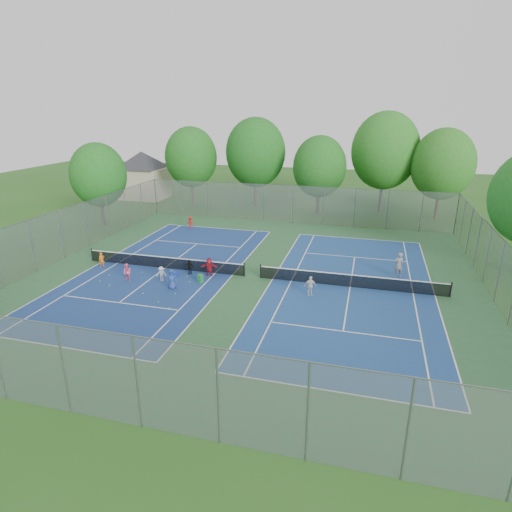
{
  "coord_description": "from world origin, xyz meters",
  "views": [
    {
      "loc": [
        7.81,
        -27.87,
        11.74
      ],
      "look_at": [
        0.0,
        1.0,
        1.3
      ],
      "focal_mm": 30.0,
      "sensor_mm": 36.0,
      "label": 1
    }
  ],
  "objects_px": {
    "ball_crate": "(175,274)",
    "instructor": "(399,265)",
    "ball_hopper": "(200,279)",
    "net_right": "(351,281)",
    "net_left": "(165,263)"
  },
  "relations": [
    {
      "from": "ball_crate",
      "to": "ball_hopper",
      "type": "xyz_separation_m",
      "value": [
        2.32,
        -0.72,
        0.15
      ]
    },
    {
      "from": "net_right",
      "to": "instructor",
      "type": "relative_size",
      "value": 6.85
    },
    {
      "from": "net_left",
      "to": "net_right",
      "type": "relative_size",
      "value": 1.0
    },
    {
      "from": "net_left",
      "to": "net_right",
      "type": "xyz_separation_m",
      "value": [
        14.0,
        0.0,
        0.0
      ]
    },
    {
      "from": "ball_crate",
      "to": "instructor",
      "type": "bearing_deg",
      "value": 14.31
    },
    {
      "from": "ball_hopper",
      "to": "instructor",
      "type": "xyz_separation_m",
      "value": [
        13.49,
        4.75,
        0.64
      ]
    },
    {
      "from": "net_right",
      "to": "ball_hopper",
      "type": "xyz_separation_m",
      "value": [
        -10.27,
        -1.95,
        -0.15
      ]
    },
    {
      "from": "net_left",
      "to": "ball_hopper",
      "type": "relative_size",
      "value": 21.18
    },
    {
      "from": "net_left",
      "to": "ball_hopper",
      "type": "bearing_deg",
      "value": -27.58
    },
    {
      "from": "ball_crate",
      "to": "ball_hopper",
      "type": "relative_size",
      "value": 0.6
    },
    {
      "from": "net_right",
      "to": "ball_crate",
      "type": "height_order",
      "value": "net_right"
    },
    {
      "from": "net_right",
      "to": "instructor",
      "type": "distance_m",
      "value": 4.3
    },
    {
      "from": "net_left",
      "to": "instructor",
      "type": "height_order",
      "value": "instructor"
    },
    {
      "from": "instructor",
      "to": "ball_hopper",
      "type": "bearing_deg",
      "value": -0.72
    },
    {
      "from": "net_left",
      "to": "ball_crate",
      "type": "xyz_separation_m",
      "value": [
        1.41,
        -1.23,
        -0.3
      ]
    }
  ]
}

